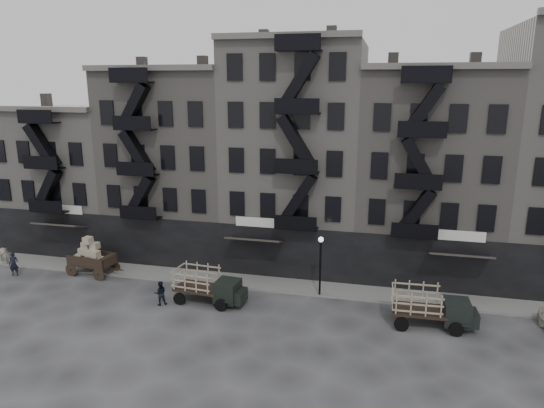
% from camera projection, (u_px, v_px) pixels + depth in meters
% --- Properties ---
extents(ground, '(140.00, 140.00, 0.00)m').
position_uv_depth(ground, '(268.00, 309.00, 31.31)').
color(ground, '#38383A').
rests_on(ground, ground).
extents(sidewalk, '(55.00, 2.50, 0.15)m').
position_uv_depth(sidewalk, '(280.00, 285.00, 34.83)').
color(sidewalk, slate).
rests_on(sidewalk, ground).
extents(building_west, '(10.00, 11.35, 13.20)m').
position_uv_depth(building_west, '(78.00, 176.00, 43.53)').
color(building_west, gray).
rests_on(building_west, ground).
extents(building_midwest, '(10.00, 11.35, 16.20)m').
position_uv_depth(building_midwest, '(180.00, 164.00, 40.94)').
color(building_midwest, gray).
rests_on(building_midwest, ground).
extents(building_center, '(10.00, 11.35, 18.20)m').
position_uv_depth(building_center, '(297.00, 156.00, 38.47)').
color(building_center, gray).
rests_on(building_center, ground).
extents(building_mideast, '(10.00, 11.35, 16.20)m').
position_uv_depth(building_mideast, '(427.00, 174.00, 36.51)').
color(building_mideast, gray).
rests_on(building_mideast, ground).
extents(lamp_post, '(0.36, 0.36, 4.28)m').
position_uv_depth(lamp_post, '(320.00, 258.00, 32.41)').
color(lamp_post, black).
rests_on(lamp_post, ground).
extents(horse, '(2.21, 1.64, 1.70)m').
position_uv_depth(horse, '(3.00, 255.00, 38.51)').
color(horse, beige).
rests_on(horse, ground).
extents(wagon, '(3.70, 2.28, 2.97)m').
position_uv_depth(wagon, '(90.00, 253.00, 36.54)').
color(wagon, black).
rests_on(wagon, ground).
extents(stake_truck_west, '(4.88, 2.32, 2.38)m').
position_uv_depth(stake_truck_west, '(208.00, 283.00, 31.90)').
color(stake_truck_west, black).
rests_on(stake_truck_west, ground).
extents(stake_truck_east, '(4.98, 2.20, 2.46)m').
position_uv_depth(stake_truck_east, '(431.00, 305.00, 28.76)').
color(stake_truck_east, black).
rests_on(stake_truck_east, ground).
extents(pedestrian_west, '(0.78, 0.65, 1.84)m').
position_uv_depth(pedestrian_west, '(14.00, 264.00, 36.41)').
color(pedestrian_west, black).
rests_on(pedestrian_west, ground).
extents(pedestrian_mid, '(1.00, 0.92, 1.65)m').
position_uv_depth(pedestrian_mid, '(160.00, 293.00, 31.69)').
color(pedestrian_mid, black).
rests_on(pedestrian_mid, ground).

